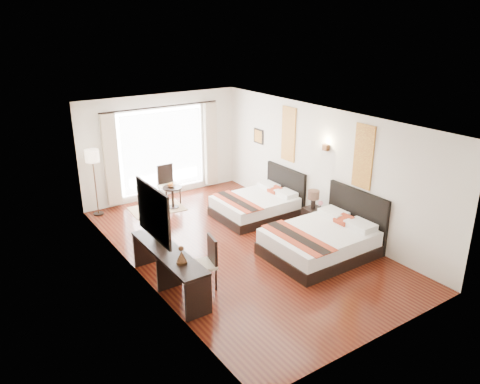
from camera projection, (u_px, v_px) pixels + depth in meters
floor at (240, 246)px, 10.12m from camera, size 4.50×7.50×0.01m
ceiling at (240, 118)px, 9.14m from camera, size 4.50×7.50×0.02m
wall_headboard at (320, 167)px, 10.80m from camera, size 0.01×7.50×2.80m
wall_desk at (137, 209)px, 8.45m from camera, size 0.01×7.50×2.80m
wall_window at (162, 147)px, 12.53m from camera, size 4.50×0.01×2.80m
wall_entry at (386, 258)px, 6.72m from camera, size 4.50×0.01×2.80m
window_glass at (162, 150)px, 12.56m from camera, size 2.40×0.02×2.20m
sheer_curtain at (163, 151)px, 12.51m from camera, size 2.30×0.02×2.10m
drape_left at (111, 160)px, 11.72m from camera, size 0.35×0.14×2.35m
drape_right at (211, 144)px, 13.25m from camera, size 0.35×0.14×2.35m
art_panel_near at (363, 157)px, 9.63m from camera, size 0.03×0.50×1.35m
art_panel_far at (288, 134)px, 11.50m from camera, size 0.03×0.50×1.35m
wall_sconce at (326, 147)px, 10.44m from camera, size 0.10×0.14×0.14m
mirror_frame at (153, 213)px, 7.89m from camera, size 0.04×1.25×0.95m
mirror_glass at (154, 212)px, 7.91m from camera, size 0.01×1.12×0.82m
bed_near at (323, 240)px, 9.67m from camera, size 2.17×1.69×1.22m
bed_far at (258, 205)px, 11.61m from camera, size 1.95×1.52×1.09m
nightstand at (315, 218)px, 10.91m from camera, size 0.41×0.50×0.49m
table_lamp at (313, 196)px, 10.76m from camera, size 0.27×0.27×0.42m
vase at (320, 207)px, 10.71m from camera, size 0.15×0.15×0.13m
console_desk at (169, 270)px, 8.42m from camera, size 0.50×2.20×0.76m
television at (155, 229)px, 8.65m from camera, size 0.18×0.74×0.42m
bronze_figurine at (182, 256)px, 7.83m from camera, size 0.19×0.19×0.28m
desk_chair at (204, 272)px, 8.48m from camera, size 0.53×0.53×0.98m
floor_lamp at (93, 160)px, 11.27m from camera, size 0.34×0.34×1.68m
side_table at (173, 197)px, 12.07m from camera, size 0.49×0.49×0.57m
fruit_bowl at (171, 186)px, 11.97m from camera, size 0.25×0.25×0.05m
window_chair at (169, 192)px, 12.36m from camera, size 0.49×0.49×1.03m
jute_rug at (157, 209)px, 12.08m from camera, size 1.41×1.02×0.01m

